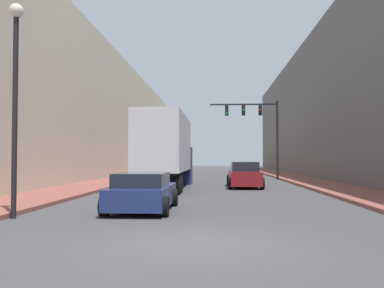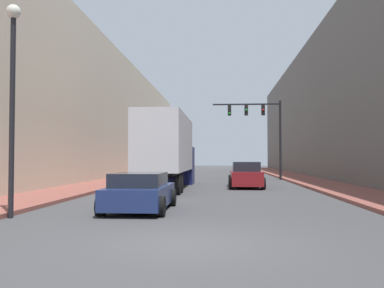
{
  "view_description": "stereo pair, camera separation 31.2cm",
  "coord_description": "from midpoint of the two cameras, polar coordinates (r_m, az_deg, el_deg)",
  "views": [
    {
      "loc": [
        0.42,
        -9.15,
        1.81
      ],
      "look_at": [
        -0.76,
        11.88,
        2.52
      ],
      "focal_mm": 40.0,
      "sensor_mm": 36.0,
      "label": 1
    },
    {
      "loc": [
        0.73,
        -9.13,
        1.81
      ],
      "look_at": [
        -0.76,
        11.88,
        2.52
      ],
      "focal_mm": 40.0,
      "sensor_mm": 36.0,
      "label": 2
    }
  ],
  "objects": [
    {
      "name": "ground_plane",
      "position": [
        9.33,
        -0.4,
        -13.12
      ],
      "size": [
        200.0,
        200.0,
        0.0
      ],
      "primitive_type": "plane",
      "color": "#424244"
    },
    {
      "name": "sidewalk_right",
      "position": [
        39.77,
        13.16,
        -4.39
      ],
      "size": [
        3.19,
        80.0,
        0.15
      ],
      "color": "brown",
      "rests_on": "ground"
    },
    {
      "name": "sidewalk_left",
      "position": [
        39.98,
        -8.36,
        -4.41
      ],
      "size": [
        3.19,
        80.0,
        0.15
      ],
      "color": "brown",
      "rests_on": "ground"
    },
    {
      "name": "building_right",
      "position": [
        41.06,
        19.44,
        4.91
      ],
      "size": [
        6.0,
        80.0,
        13.26
      ],
      "color": "#66605B",
      "rests_on": "ground"
    },
    {
      "name": "building_left",
      "position": [
        41.33,
        -14.59,
        4.01
      ],
      "size": [
        6.0,
        80.0,
        12.1
      ],
      "color": "beige",
      "rests_on": "ground"
    },
    {
      "name": "semi_truck",
      "position": [
        25.8,
        -3.7,
        -0.73
      ],
      "size": [
        2.41,
        11.63,
        4.26
      ],
      "color": "silver",
      "rests_on": "ground"
    },
    {
      "name": "sedan_car",
      "position": [
        15.02,
        -7.19,
        -6.4
      ],
      "size": [
        2.14,
        4.35,
        1.32
      ],
      "color": "navy",
      "rests_on": "ground"
    },
    {
      "name": "suv_car",
      "position": [
        26.95,
        6.64,
        -4.15
      ],
      "size": [
        2.08,
        4.97,
        1.6
      ],
      "color": "maroon",
      "rests_on": "ground"
    },
    {
      "name": "traffic_signal_gantry",
      "position": [
        37.18,
        8.77,
        2.7
      ],
      "size": [
        5.86,
        0.35,
        6.77
      ],
      "color": "black",
      "rests_on": "ground"
    },
    {
      "name": "street_lamp",
      "position": [
        14.28,
        -23.07,
        7.96
      ],
      "size": [
        0.44,
        0.44,
        6.56
      ],
      "color": "black",
      "rests_on": "ground"
    }
  ]
}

